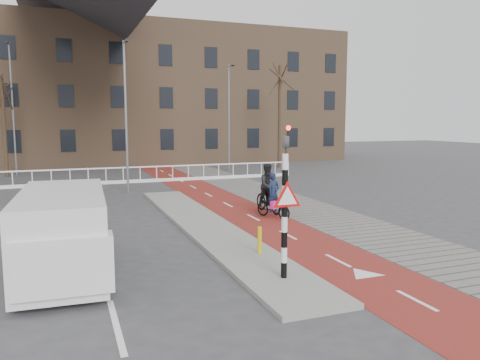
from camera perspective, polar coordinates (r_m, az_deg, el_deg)
name	(u,v)px	position (r m, az deg, el deg)	size (l,w,h in m)	color
ground	(272,256)	(13.15, 3.87, -9.29)	(120.00, 120.00, 0.00)	#38383A
bike_lane	(214,198)	(22.80, -3.14, -2.18)	(2.50, 60.00, 0.01)	maroon
sidewalk	(267,195)	(23.78, 3.31, -1.79)	(3.00, 60.00, 0.01)	slate
curb_island	(206,226)	(16.53, -4.15, -5.63)	(1.80, 16.00, 0.12)	gray
traffic_signal	(285,198)	(10.67, 5.53, -2.22)	(0.80, 0.80, 3.68)	black
bollard	(260,240)	(12.93, 2.41, -7.32)	(0.12, 0.12, 0.73)	gold
cyclist_near	(273,203)	(18.04, 4.10, -2.81)	(1.19, 1.74, 1.75)	black
cyclist_far	(268,192)	(19.03, 3.48, -1.52)	(0.94, 1.93, 2.01)	black
van	(63,232)	(12.09, -20.76, -5.93)	(2.12, 4.85, 2.05)	silver
railing	(70,181)	(28.66, -19.99, -0.06)	(28.00, 0.10, 0.99)	silver
townhouse_row	(88,73)	(43.71, -18.03, 12.26)	(46.00, 10.00, 15.90)	#7F6047
tree_mid	(4,128)	(34.71, -26.81, 5.70)	(0.26, 0.26, 6.53)	black
tree_right	(280,117)	(37.52, 4.85, 7.66)	(0.25, 0.25, 8.04)	black
streetlight_near	(126,118)	(24.81, -13.72, 7.33)	(0.12, 0.12, 7.72)	slate
streetlight_left	(13,110)	(35.37, -25.95, 7.66)	(0.12, 0.12, 8.87)	slate
streetlight_right	(229,119)	(34.51, -1.36, 7.47)	(0.12, 0.12, 7.74)	slate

